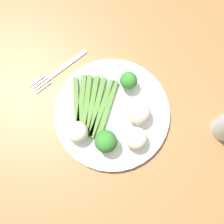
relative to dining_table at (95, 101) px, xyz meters
The scene contains 10 objects.
ground_plane 0.69m from the dining_table, ahead, with size 6.00×6.00×0.02m, color #B7A88E.
dining_table is the anchor object (origin of this frame).
plate 0.13m from the dining_table, 164.21° to the left, with size 0.27×0.27×0.01m, color white.
asparagus_bundle 0.13m from the dining_table, 126.20° to the left, with size 0.15×0.17×0.01m.
broccoli_back 0.20m from the dining_table, 140.49° to the left, with size 0.05×0.05×0.06m.
broccoli_right 0.17m from the dining_table, 138.62° to the right, with size 0.04×0.04×0.05m.
cauliflower_front 0.18m from the dining_table, 111.44° to the left, with size 0.05×0.05×0.05m, color silver.
cauliflower_outer_edge 0.19m from the dining_table, behind, with size 0.05×0.05×0.05m, color silver.
cauliflower_edge 0.21m from the dining_table, 164.79° to the left, with size 0.05×0.05×0.05m, color silver.
fork 0.14m from the dining_table, ahead, with size 0.06×0.16×0.00m.
Camera 1 is at (-0.16, 0.14, 1.39)m, focal length 42.07 mm.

